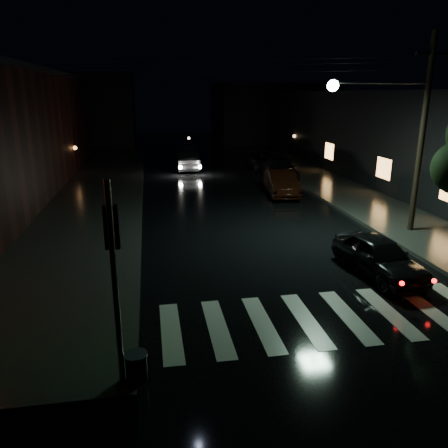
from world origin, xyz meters
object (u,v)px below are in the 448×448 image
parked_car_d (263,160)px  oncoming_car (187,160)px  parked_car_b (281,183)px  parked_car_c (280,169)px  parked_car_a (379,256)px

parked_car_d → oncoming_car: oncoming_car is taller
parked_car_b → parked_car_c: (1.47, 5.07, -0.04)m
parked_car_b → parked_car_d: (1.40, 9.51, -0.08)m
parked_car_b → oncoming_car: oncoming_car is taller
parked_car_d → oncoming_car: (-6.11, 0.43, 0.13)m
parked_car_b → oncoming_car: bearing=122.8°
parked_car_c → parked_car_d: (-0.08, 4.44, -0.04)m
parked_car_c → oncoming_car: size_ratio=1.01×
parked_car_a → parked_car_b: bearing=81.0°
parked_car_b → oncoming_car: size_ratio=0.95×
parked_car_c → oncoming_car: bearing=147.1°
parked_car_a → oncoming_car: 22.41m
parked_car_a → parked_car_b: parked_car_b is taller
parked_car_a → parked_car_b: (0.33, 12.04, 0.08)m
oncoming_car → parked_car_a: bearing=101.3°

